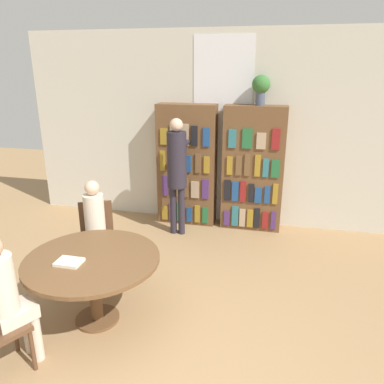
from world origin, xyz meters
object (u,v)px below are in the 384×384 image
(bookshelf_right, at_px, (253,169))
(seated_reader_right, at_px, (7,296))
(reading_table, at_px, (93,267))
(librarian_standing, at_px, (177,166))
(chair_left_side, at_px, (97,235))
(flower_vase, at_px, (261,87))
(bookshelf_left, at_px, (187,165))
(seated_reader_left, at_px, (95,227))

(bookshelf_right, height_order, seated_reader_right, bookshelf_right)
(reading_table, height_order, seated_reader_right, seated_reader_right)
(reading_table, distance_m, librarian_standing, 2.27)
(chair_left_side, bearing_deg, flower_vase, -159.47)
(reading_table, bearing_deg, bookshelf_right, 63.80)
(bookshelf_left, height_order, seated_reader_left, bookshelf_left)
(reading_table, xyz_separation_m, seated_reader_left, (-0.34, 0.73, 0.08))
(bookshelf_right, relative_size, librarian_standing, 1.09)
(bookshelf_left, relative_size, seated_reader_left, 1.56)
(bookshelf_left, bearing_deg, reading_table, -96.07)
(bookshelf_left, distance_m, seated_reader_left, 2.09)
(flower_vase, bearing_deg, bookshelf_left, -179.77)
(flower_vase, relative_size, librarian_standing, 0.24)
(seated_reader_right, bearing_deg, seated_reader_left, 116.93)
(librarian_standing, bearing_deg, seated_reader_right, -102.70)
(chair_left_side, relative_size, librarian_standing, 0.51)
(bookshelf_left, distance_m, bookshelf_right, 1.04)
(seated_reader_right, distance_m, librarian_standing, 3.01)
(flower_vase, height_order, seated_reader_right, flower_vase)
(chair_left_side, height_order, seated_reader_right, seated_reader_right)
(reading_table, distance_m, seated_reader_right, 0.81)
(seated_reader_left, bearing_deg, reading_table, 90.00)
(bookshelf_left, relative_size, librarian_standing, 1.09)
(bookshelf_left, xyz_separation_m, librarian_standing, (-0.03, -0.50, 0.12))
(chair_left_side, height_order, seated_reader_left, seated_reader_left)
(bookshelf_left, xyz_separation_m, bookshelf_right, (1.04, -0.00, -0.00))
(bookshelf_right, bearing_deg, chair_left_side, -134.04)
(bookshelf_left, relative_size, chair_left_side, 2.15)
(flower_vase, bearing_deg, librarian_standing, -155.76)
(chair_left_side, xyz_separation_m, librarian_standing, (0.67, 1.30, 0.58))
(reading_table, height_order, chair_left_side, chair_left_side)
(chair_left_side, bearing_deg, bookshelf_left, -135.93)
(flower_vase, xyz_separation_m, seated_reader_right, (-1.78, -3.42, -1.49))
(bookshelf_left, bearing_deg, bookshelf_right, -0.02)
(flower_vase, height_order, librarian_standing, flower_vase)
(chair_left_side, bearing_deg, librarian_standing, -142.00)
(bookshelf_left, height_order, seated_reader_right, bookshelf_left)
(bookshelf_right, relative_size, seated_reader_right, 1.56)
(seated_reader_left, bearing_deg, bookshelf_left, -132.23)
(flower_vase, xyz_separation_m, reading_table, (-1.38, -2.71, -1.58))
(seated_reader_left, height_order, librarian_standing, librarian_standing)
(bookshelf_right, distance_m, librarian_standing, 1.19)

